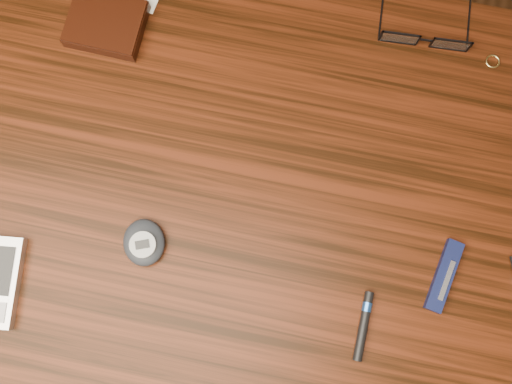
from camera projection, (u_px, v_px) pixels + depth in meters
ground at (236, 247)px, 1.49m from camera, size 3.80×3.80×0.00m
desk at (221, 210)px, 0.85m from camera, size 1.00×0.70×0.75m
wallet_and_card at (107, 23)px, 0.79m from camera, size 0.11×0.13×0.02m
eyeglasses at (425, 37)px, 0.78m from camera, size 0.13×0.14×0.03m
gold_ring at (493, 61)px, 0.79m from camera, size 0.02×0.02×0.00m
pedometer at (144, 243)px, 0.73m from camera, size 0.07×0.08×0.03m
pocket_knife at (444, 276)px, 0.73m from camera, size 0.04×0.10×0.01m
black_blue_pen at (364, 324)px, 0.72m from camera, size 0.01×0.09×0.01m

